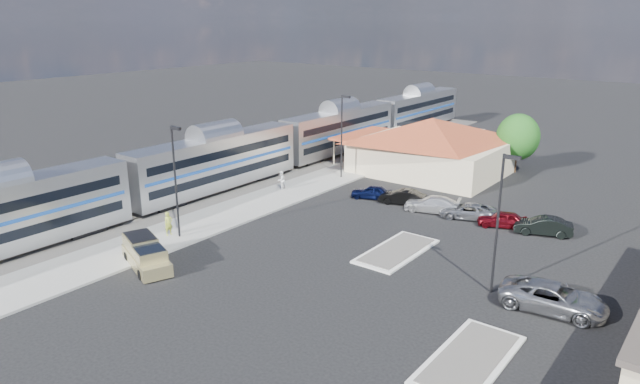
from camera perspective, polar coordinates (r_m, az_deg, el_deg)
The scene contains 22 objects.
ground at distance 43.33m, azimuth 1.75°, elevation -5.59°, with size 280.00×280.00×0.00m, color black.
railbed at distance 62.27m, azimuth -9.73°, elevation 1.32°, with size 16.00×100.00×0.12m, color #4C4944.
platform at distance 54.80m, azimuth -4.80°, elevation -0.63°, with size 5.50×92.00×0.18m, color gray.
passenger_train at distance 57.17m, azimuth -10.31°, elevation 2.79°, with size 3.00×104.00×5.55m.
freight_cars at distance 66.34m, azimuth -9.30°, elevation 3.97°, with size 2.80×46.00×4.00m.
station_depot at distance 64.46m, azimuth 11.00°, elevation 4.60°, with size 18.35×12.24×6.20m.
traffic_island_south at distance 42.88m, azimuth 7.69°, elevation -5.85°, with size 3.30×7.50×0.21m.
traffic_island_north at distance 31.03m, azimuth 14.72°, elevation -15.85°, with size 3.30×7.50×0.21m.
lamp_plat_s at distance 44.71m, azimuth -14.24°, elevation 1.83°, with size 1.08×0.25×9.00m.
lamp_plat_n at distance 60.43m, azimuth 2.25°, elevation 6.22°, with size 1.08×0.25×9.00m.
lamp_lot at distance 36.23m, azimuth 17.57°, elevation -2.00°, with size 1.08×0.25×9.00m.
tree_depot at distance 66.96m, azimuth 19.18°, elevation 5.21°, with size 4.71×4.71×6.63m.
pickup_truck at distance 41.51m, azimuth -17.00°, elevation -6.07°, with size 5.86×3.79×1.90m.
suv at distance 36.86m, azimuth 22.31°, elevation -9.74°, with size 2.82×6.12×1.70m, color #93959A.
person_a at distance 46.53m, azimuth -14.91°, elevation -3.07°, with size 0.69×0.45×1.89m, color #A9B839.
person_b at distance 57.12m, azimuth -3.90°, elevation 1.20°, with size 0.91×0.71×1.87m, color white.
parked_car_a at distance 54.83m, azimuth 5.17°, elevation -0.00°, with size 1.57×3.91×1.33m, color #0B133A.
parked_car_b at distance 53.52m, azimuth 8.24°, elevation -0.49°, with size 1.50×4.30×1.42m, color black.
parked_car_c at distance 51.86m, azimuth 11.15°, elevation -1.20°, with size 2.03×5.00×1.45m, color silver.
parked_car_d at distance 50.91m, azimuth 14.52°, elevation -1.84°, with size 2.24×4.85×1.35m, color gray.
parked_car_e at distance 49.59m, azimuth 17.77°, elevation -2.61°, with size 1.61×4.00×1.36m, color maroon.
parked_car_f at distance 48.97m, azimuth 21.40°, elevation -3.17°, with size 1.56×4.46×1.47m, color black.
Camera 1 is at (23.22, -32.57, 16.66)m, focal length 32.00 mm.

